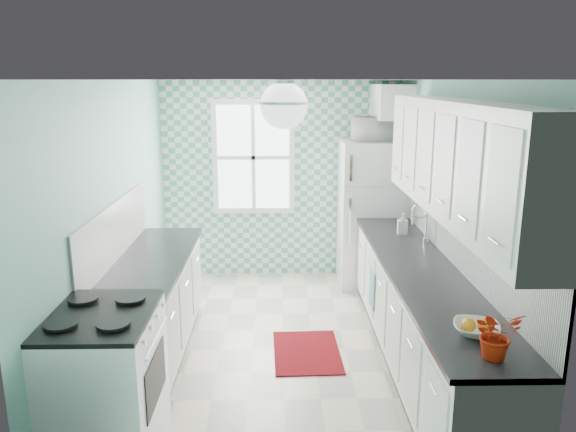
{
  "coord_description": "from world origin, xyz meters",
  "views": [
    {
      "loc": [
        -0.05,
        -4.89,
        2.5
      ],
      "look_at": [
        0.05,
        0.25,
        1.25
      ],
      "focal_mm": 35.0,
      "sensor_mm": 36.0,
      "label": 1
    }
  ],
  "objects_px": {
    "sink": "(405,244)",
    "microwave": "(375,129)",
    "fridge": "(371,214)",
    "fruit_bowl": "(476,329)",
    "ceiling_light": "(284,105)",
    "stove": "(104,385)",
    "potted_plant": "(497,334)"
  },
  "relations": [
    {
      "from": "sink",
      "to": "microwave",
      "type": "bearing_deg",
      "value": 91.35
    },
    {
      "from": "microwave",
      "to": "sink",
      "type": "bearing_deg",
      "value": 89.76
    },
    {
      "from": "fridge",
      "to": "fruit_bowl",
      "type": "relative_size",
      "value": 6.31
    },
    {
      "from": "ceiling_light",
      "to": "fridge",
      "type": "xyz_separation_m",
      "value": [
        1.11,
        2.61,
        -1.43
      ]
    },
    {
      "from": "sink",
      "to": "fruit_bowl",
      "type": "height_order",
      "value": "sink"
    },
    {
      "from": "fruit_bowl",
      "to": "microwave",
      "type": "distance_m",
      "value": 3.6
    },
    {
      "from": "sink",
      "to": "microwave",
      "type": "xyz_separation_m",
      "value": [
        -0.09,
        1.44,
        1.01
      ]
    },
    {
      "from": "ceiling_light",
      "to": "microwave",
      "type": "height_order",
      "value": "ceiling_light"
    },
    {
      "from": "fridge",
      "to": "fruit_bowl",
      "type": "bearing_deg",
      "value": -87.48
    },
    {
      "from": "ceiling_light",
      "to": "fridge",
      "type": "bearing_deg",
      "value": 66.99
    },
    {
      "from": "ceiling_light",
      "to": "fridge",
      "type": "distance_m",
      "value": 3.18
    },
    {
      "from": "stove",
      "to": "fruit_bowl",
      "type": "relative_size",
      "value": 3.65
    },
    {
      "from": "fruit_bowl",
      "to": "sink",
      "type": "bearing_deg",
      "value": 89.9
    },
    {
      "from": "sink",
      "to": "stove",
      "type": "bearing_deg",
      "value": -143.84
    },
    {
      "from": "potted_plant",
      "to": "stove",
      "type": "bearing_deg",
      "value": 169.98
    },
    {
      "from": "stove",
      "to": "microwave",
      "type": "height_order",
      "value": "microwave"
    },
    {
      "from": "fridge",
      "to": "sink",
      "type": "xyz_separation_m",
      "value": [
        0.09,
        -1.44,
        0.03
      ]
    },
    {
      "from": "fridge",
      "to": "potted_plant",
      "type": "relative_size",
      "value": 6.12
    },
    {
      "from": "ceiling_light",
      "to": "microwave",
      "type": "xyz_separation_m",
      "value": [
        1.11,
        2.61,
        -0.39
      ]
    },
    {
      "from": "ceiling_light",
      "to": "fruit_bowl",
      "type": "bearing_deg",
      "value": -35.46
    },
    {
      "from": "sink",
      "to": "fruit_bowl",
      "type": "bearing_deg",
      "value": -92.46
    },
    {
      "from": "stove",
      "to": "ceiling_light",
      "type": "bearing_deg",
      "value": 34.26
    },
    {
      "from": "fruit_bowl",
      "to": "microwave",
      "type": "relative_size",
      "value": 0.55
    },
    {
      "from": "fruit_bowl",
      "to": "fridge",
      "type": "bearing_deg",
      "value": 91.49
    },
    {
      "from": "fridge",
      "to": "sink",
      "type": "distance_m",
      "value": 1.44
    },
    {
      "from": "ceiling_light",
      "to": "microwave",
      "type": "bearing_deg",
      "value": 66.99
    },
    {
      "from": "fridge",
      "to": "microwave",
      "type": "bearing_deg",
      "value": 54.63
    },
    {
      "from": "potted_plant",
      "to": "microwave",
      "type": "height_order",
      "value": "microwave"
    },
    {
      "from": "sink",
      "to": "ceiling_light",
      "type": "bearing_deg",
      "value": -138.09
    },
    {
      "from": "microwave",
      "to": "stove",
      "type": "bearing_deg",
      "value": 51.5
    },
    {
      "from": "fruit_bowl",
      "to": "microwave",
      "type": "height_order",
      "value": "microwave"
    },
    {
      "from": "stove",
      "to": "microwave",
      "type": "relative_size",
      "value": 2.01
    }
  ]
}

